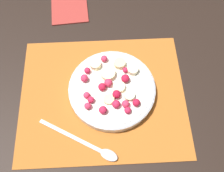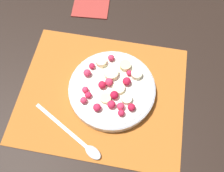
{
  "view_description": "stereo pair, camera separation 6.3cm",
  "coord_description": "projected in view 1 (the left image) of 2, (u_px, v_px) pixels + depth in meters",
  "views": [
    {
      "loc": [
        0.01,
        -0.27,
        0.6
      ],
      "look_at": [
        0.03,
        0.01,
        0.04
      ],
      "focal_mm": 40.0,
      "sensor_mm": 36.0,
      "label": 1
    },
    {
      "loc": [
        0.07,
        -0.26,
        0.6
      ],
      "look_at": [
        0.03,
        0.01,
        0.04
      ],
      "focal_mm": 40.0,
      "sensor_mm": 36.0,
      "label": 2
    }
  ],
  "objects": [
    {
      "name": "napkin",
      "position": [
        69.0,
        7.0,
        0.79
      ],
      "size": [
        0.12,
        0.14,
        0.01
      ],
      "color": "#A3332D",
      "rests_on": "ground_plane"
    },
    {
      "name": "placemat",
      "position": [
        103.0,
        96.0,
        0.66
      ],
      "size": [
        0.43,
        0.35,
        0.01
      ],
      "color": "#B26023",
      "rests_on": "ground_plane"
    },
    {
      "name": "fruit_bowl",
      "position": [
        112.0,
        89.0,
        0.64
      ],
      "size": [
        0.22,
        0.22,
        0.05
      ],
      "color": "silver",
      "rests_on": "placemat"
    },
    {
      "name": "ground_plane",
      "position": [
        103.0,
        96.0,
        0.66
      ],
      "size": [
        3.0,
        3.0,
        0.0
      ],
      "primitive_type": "plane",
      "color": "black"
    },
    {
      "name": "spoon",
      "position": [
        92.0,
        147.0,
        0.59
      ],
      "size": [
        0.19,
        0.12,
        0.01
      ],
      "rotation": [
        0.0,
        0.0,
        5.78
      ],
      "color": "silver",
      "rests_on": "placemat"
    }
  ]
}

